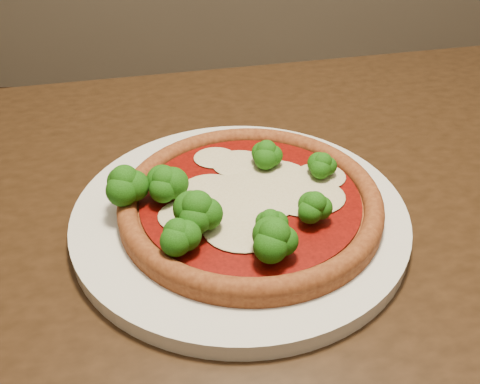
{
  "coord_description": "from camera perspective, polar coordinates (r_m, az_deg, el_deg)",
  "views": [
    {
      "loc": [
        -0.29,
        -0.37,
        1.11
      ],
      "look_at": [
        -0.27,
        0.06,
        0.79
      ],
      "focal_mm": 40.0,
      "sensor_mm": 36.0,
      "label": 1
    }
  ],
  "objects": [
    {
      "name": "pizza",
      "position": [
        0.54,
        0.57,
        -0.85
      ],
      "size": [
        0.28,
        0.27,
        0.06
      ],
      "rotation": [
        0.0,
        0.0,
        0.36
      ],
      "color": "brown",
      "rests_on": "plate"
    },
    {
      "name": "plate",
      "position": [
        0.56,
        0.0,
        -2.54
      ],
      "size": [
        0.35,
        0.35,
        0.02
      ],
      "primitive_type": "cylinder",
      "color": "silver",
      "rests_on": "dining_table"
    },
    {
      "name": "dining_table",
      "position": [
        0.63,
        3.91,
        -9.88
      ],
      "size": [
        1.41,
        1.02,
        0.75
      ],
      "rotation": [
        0.0,
        0.0,
        0.18
      ],
      "color": "black",
      "rests_on": "floor"
    }
  ]
}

